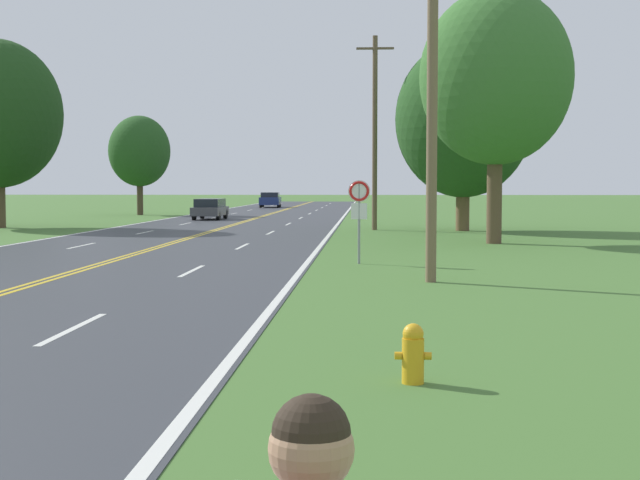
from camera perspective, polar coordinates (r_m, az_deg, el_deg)
fire_hydrant at (r=9.87m, az=5.97°, el=-7.20°), size 0.40×0.24×0.66m
traffic_sign at (r=24.48m, az=2.52°, el=2.49°), size 0.60×0.10×2.30m
utility_pole_midground at (r=20.07m, az=7.19°, el=8.42°), size 1.80×0.24×7.48m
utility_pole_far at (r=43.15m, az=3.53°, el=7.03°), size 1.80×0.24×9.29m
tree_left_verge at (r=42.84m, az=9.17°, el=7.63°), size 6.43×6.43×8.98m
tree_right_cluster at (r=33.88m, az=11.18°, el=10.15°), size 5.61×5.61×9.36m
tree_far_back at (r=66.02m, az=-11.48°, el=5.59°), size 4.45×4.45×7.18m
car_dark_grey_hatchback_mid_near at (r=56.45m, az=-7.05°, el=2.03°), size 1.76×4.11×1.31m
car_dark_blue_sedan_mid_far at (r=86.23m, az=-3.20°, el=2.60°), size 2.08×4.91×1.46m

